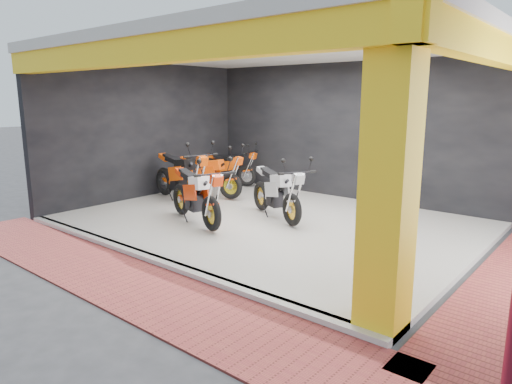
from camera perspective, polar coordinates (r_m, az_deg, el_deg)
ground at (r=8.25m, az=-6.87°, el=-6.91°), size 80.00×80.00×0.00m
showroom_floor at (r=9.66m, az=1.76°, el=-3.77°), size 8.00×6.00×0.10m
showroom_ceiling at (r=9.37m, az=1.90°, el=17.67°), size 8.40×6.40×0.20m
back_wall at (r=11.94m, az=11.06°, el=7.26°), size 8.20×0.20×3.50m
left_wall at (r=12.29m, az=-13.57°, el=7.27°), size 0.20×6.20×3.50m
corner_column at (r=5.08m, az=16.35°, el=1.42°), size 0.50×0.50×3.50m
header_beam_front at (r=7.22m, az=-13.55°, el=16.80°), size 8.40×0.30×0.40m
header_beam_right at (r=7.58m, az=27.52°, el=15.58°), size 0.30×6.40×0.40m
floor_kerb at (r=7.61m, az=-12.51°, el=-8.32°), size 8.00×0.20×0.10m
paver_front at (r=7.21m, az=-17.45°, el=-10.03°), size 9.00×1.40×0.03m
moto_hero at (r=8.63m, az=-5.64°, el=-0.58°), size 2.43×1.52×1.39m
moto_row_a at (r=8.98m, az=4.55°, el=-0.21°), size 2.34×1.70×1.35m
moto_row_b at (r=10.72m, az=-7.43°, el=2.03°), size 2.56×1.34×1.49m
moto_row_c at (r=11.40m, az=-3.22°, el=2.31°), size 2.32×1.23×1.34m
moto_row_d at (r=13.16m, az=-1.16°, el=3.28°), size 2.11×1.21×1.21m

